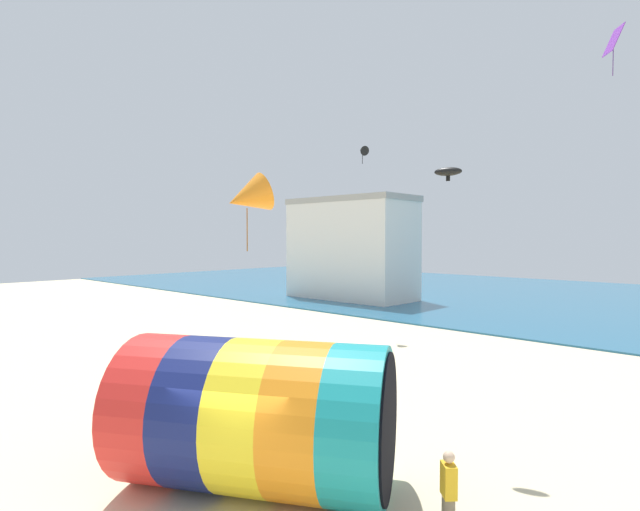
% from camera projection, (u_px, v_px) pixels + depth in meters
% --- Properties ---
extents(ground_plane, '(120.00, 120.00, 0.00)m').
position_uv_depth(ground_plane, '(247.00, 507.00, 9.99)').
color(ground_plane, beige).
extents(giant_inflatable_tube, '(6.46, 5.54, 3.22)m').
position_uv_depth(giant_inflatable_tube, '(257.00, 415.00, 10.64)').
color(giant_inflatable_tube, red).
rests_on(giant_inflatable_tube, ground).
extents(kite_handler, '(0.41, 0.41, 1.60)m').
position_uv_depth(kite_handler, '(449.00, 495.00, 8.88)').
color(kite_handler, '#726651').
rests_on(kite_handler, ground).
extents(kite_black_parafoil, '(0.80, 0.55, 0.41)m').
position_uv_depth(kite_black_parafoil, '(448.00, 172.00, 13.31)').
color(kite_black_parafoil, black).
extents(kite_orange_delta, '(1.56, 1.78, 2.34)m').
position_uv_depth(kite_orange_delta, '(247.00, 197.00, 14.65)').
color(kite_orange_delta, orange).
extents(kite_black_delta, '(0.85, 0.78, 1.11)m').
position_uv_depth(kite_black_delta, '(362.00, 150.00, 28.99)').
color(kite_black_delta, black).
extents(kite_purple_diamond, '(0.94, 0.98, 2.03)m').
position_uv_depth(kite_purple_diamond, '(613.00, 41.00, 20.57)').
color(kite_purple_diamond, purple).
extents(promenade_building, '(11.22, 5.34, 8.92)m').
position_uv_depth(promenade_building, '(351.00, 249.00, 43.65)').
color(promenade_building, silver).
rests_on(promenade_building, ground).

